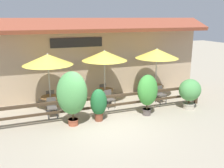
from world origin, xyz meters
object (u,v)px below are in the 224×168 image
at_px(chair_near_wallside, 49,97).
at_px(patio_umbrella_near, 48,60).
at_px(potted_plant_broad_leaf, 144,85).
at_px(chair_near_streetside, 52,106).
at_px(chair_middle_wallside, 102,90).
at_px(potted_plant_tall_tropical, 72,94).
at_px(patio_umbrella_far, 157,54).
at_px(potted_plant_entrance_palm, 99,103).
at_px(chair_far_streetside, 160,93).
at_px(dining_table_middle, 105,92).
at_px(potted_plant_corner_fern, 190,91).
at_px(dining_table_far, 155,88).
at_px(chair_middle_streetside, 109,98).
at_px(patio_umbrella_middle, 105,56).
at_px(dining_table_near, 51,99).
at_px(potted_plant_small_flowering, 147,91).
at_px(chair_far_wallside, 150,87).

bearing_deg(chair_near_wallside, patio_umbrella_near, 73.12).
bearing_deg(potted_plant_broad_leaf, chair_near_streetside, -162.44).
distance_m(chair_middle_wallside, potted_plant_tall_tropical, 3.61).
distance_m(patio_umbrella_far, potted_plant_entrance_palm, 4.47).
bearing_deg(chair_middle_wallside, chair_far_streetside, 134.43).
height_order(dining_table_middle, potted_plant_corner_fern, potted_plant_corner_fern).
bearing_deg(potted_plant_broad_leaf, potted_plant_corner_fern, -73.55).
bearing_deg(dining_table_far, potted_plant_tall_tropical, -159.20).
distance_m(chair_near_wallside, chair_middle_streetside, 2.91).
bearing_deg(potted_plant_broad_leaf, chair_near_wallside, -176.14).
height_order(patio_umbrella_middle, potted_plant_entrance_palm, patio_umbrella_middle).
xyz_separation_m(patio_umbrella_near, chair_near_wallside, (0.03, 0.68, -1.96)).
bearing_deg(potted_plant_tall_tropical, patio_umbrella_far, 20.80).
distance_m(chair_middle_wallside, patio_umbrella_far, 3.49).
xyz_separation_m(patio_umbrella_middle, patio_umbrella_far, (2.78, -0.25, 0.00)).
bearing_deg(chair_middle_streetside, potted_plant_corner_fern, -33.03).
bearing_deg(chair_near_wallside, dining_table_near, 73.12).
relative_size(chair_middle_streetside, dining_table_far, 0.97).
xyz_separation_m(chair_middle_wallside, potted_plant_entrance_palm, (-1.02, -2.71, 0.30)).
xyz_separation_m(potted_plant_tall_tropical, potted_plant_corner_fern, (5.62, -0.05, -0.47)).
height_order(patio_umbrella_far, chair_far_streetside, patio_umbrella_far).
bearing_deg(chair_near_streetside, potted_plant_broad_leaf, 19.77).
height_order(patio_umbrella_near, chair_near_streetside, patio_umbrella_near).
bearing_deg(chair_near_streetside, chair_middle_streetside, 6.79).
distance_m(patio_umbrella_near, dining_table_far, 5.82).
relative_size(dining_table_near, dining_table_middle, 1.00).
height_order(chair_near_streetside, chair_far_streetside, same).
xyz_separation_m(patio_umbrella_near, dining_table_far, (5.51, -0.03, -1.86)).
relative_size(chair_middle_wallside, dining_table_far, 0.97).
bearing_deg(dining_table_far, chair_far_streetside, -96.20).
xyz_separation_m(potted_plant_tall_tropical, potted_plant_broad_leaf, (4.74, 2.92, -0.83)).
height_order(potted_plant_small_flowering, potted_plant_broad_leaf, potted_plant_small_flowering).
xyz_separation_m(dining_table_middle, chair_far_streetside, (2.71, -0.90, -0.10)).
bearing_deg(patio_umbrella_middle, potted_plant_broad_leaf, 17.14).
xyz_separation_m(patio_umbrella_far, potted_plant_tall_tropical, (-4.86, -1.85, -1.11)).
height_order(chair_far_wallside, potted_plant_entrance_palm, potted_plant_entrance_palm).
bearing_deg(potted_plant_entrance_palm, potted_plant_small_flowering, -4.01).
distance_m(chair_near_wallside, potted_plant_broad_leaf, 5.37).
bearing_deg(potted_plant_tall_tropical, chair_middle_streetside, 34.57).
distance_m(patio_umbrella_near, patio_umbrella_far, 5.51).
xyz_separation_m(chair_middle_wallside, potted_plant_small_flowering, (1.19, -2.87, 0.64)).
xyz_separation_m(chair_near_streetside, chair_far_streetside, (5.47, -0.00, 0.00)).
xyz_separation_m(chair_near_wallside, potted_plant_tall_tropical, (0.62, -2.56, 0.86)).
bearing_deg(potted_plant_entrance_palm, potted_plant_tall_tropical, -176.65).
distance_m(chair_middle_streetside, potted_plant_broad_leaf, 3.07).
distance_m(patio_umbrella_middle, potted_plant_broad_leaf, 3.39).
relative_size(chair_near_streetside, patio_umbrella_middle, 0.31).
relative_size(chair_near_streetside, dining_table_middle, 0.97).
bearing_deg(patio_umbrella_far, chair_middle_streetside, -171.37).
distance_m(chair_middle_streetside, dining_table_far, 2.83).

